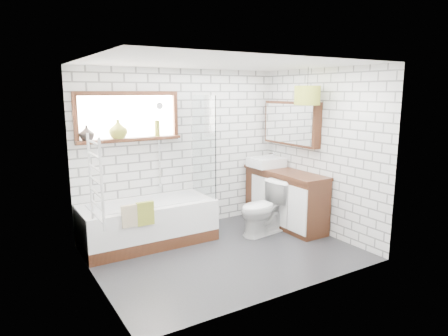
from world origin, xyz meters
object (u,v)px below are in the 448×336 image
bathtub (148,223)px  basin (266,162)px  pendant (307,95)px  vanity (285,198)px  toilet (264,208)px

bathtub → basin: (2.14, 0.04, 0.68)m
pendant → vanity: bearing=86.0°
basin → toilet: 0.97m
vanity → basin: size_ratio=3.02×
toilet → pendant: (0.52, -0.30, 1.69)m
vanity → toilet: (-0.56, -0.17, -0.05)m
bathtub → toilet: toilet is taller
toilet → bathtub: bearing=-115.8°
bathtub → toilet: bearing=-18.7°
toilet → pendant: bearing=53.1°
basin → toilet: basin is taller
bathtub → toilet: size_ratio=2.30×
vanity → pendant: (-0.03, -0.47, 1.65)m
basin → toilet: bearing=-129.6°
basin → toilet: size_ratio=0.65×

